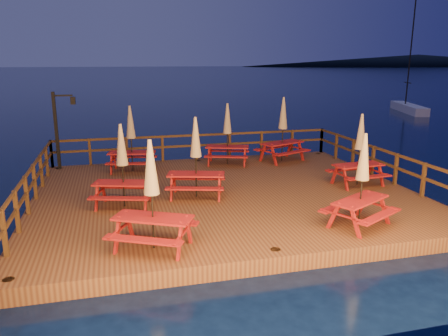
# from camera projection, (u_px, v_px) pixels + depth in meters

# --- Properties ---
(ground) EXTENTS (500.00, 500.00, 0.00)m
(ground) POSITION_uv_depth(u_px,v_px,m) (225.00, 203.00, 14.35)
(ground) COLOR black
(ground) RESTS_ON ground
(deck) EXTENTS (12.00, 10.00, 0.40)m
(deck) POSITION_uv_depth(u_px,v_px,m) (225.00, 197.00, 14.30)
(deck) COLOR #4E2C19
(deck) RESTS_ON ground
(deck_piles) EXTENTS (11.44, 9.44, 1.40)m
(deck_piles) POSITION_uv_depth(u_px,v_px,m) (225.00, 212.00, 14.42)
(deck_piles) COLOR #3A2212
(deck_piles) RESTS_ON ground
(railing) EXTENTS (11.80, 9.75, 1.10)m
(railing) POSITION_uv_depth(u_px,v_px,m) (213.00, 157.00, 15.73)
(railing) COLOR #3A2212
(railing) RESTS_ON deck
(lamp_post) EXTENTS (0.85, 0.18, 3.00)m
(lamp_post) POSITION_uv_depth(u_px,v_px,m) (60.00, 123.00, 16.79)
(lamp_post) COLOR black
(lamp_post) RESTS_ON deck
(headland_right) EXTENTS (230.40, 86.40, 7.00)m
(headland_right) POSITION_uv_depth(u_px,v_px,m) (418.00, 60.00, 274.09)
(headland_right) COLOR black
(headland_right) RESTS_ON ground
(sailboat) EXTENTS (3.28, 6.86, 10.16)m
(sailboat) POSITION_uv_depth(u_px,v_px,m) (408.00, 108.00, 38.61)
(sailboat) COLOR silver
(sailboat) RESTS_ON ground
(picnic_table_0) EXTENTS (2.02, 1.78, 2.51)m
(picnic_table_0) POSITION_uv_depth(u_px,v_px,m) (131.00, 138.00, 16.51)
(picnic_table_0) COLOR maroon
(picnic_table_0) RESTS_ON deck
(picnic_table_1) EXTENTS (2.15, 2.03, 2.43)m
(picnic_table_1) POSITION_uv_depth(u_px,v_px,m) (362.00, 179.00, 11.02)
(picnic_table_1) COLOR maroon
(picnic_table_1) RESTS_ON deck
(picnic_table_2) EXTENTS (2.23, 2.10, 2.52)m
(picnic_table_2) POSITION_uv_depth(u_px,v_px,m) (152.00, 193.00, 9.68)
(picnic_table_2) COLOR maroon
(picnic_table_2) RESTS_ON deck
(picnic_table_3) EXTENTS (2.08, 1.87, 2.51)m
(picnic_table_3) POSITION_uv_depth(u_px,v_px,m) (196.00, 156.00, 13.40)
(picnic_table_3) COLOR maroon
(picnic_table_3) RESTS_ON deck
(picnic_table_4) EXTENTS (1.84, 1.56, 2.44)m
(picnic_table_4) POSITION_uv_depth(u_px,v_px,m) (360.00, 149.00, 14.66)
(picnic_table_4) COLOR maroon
(picnic_table_4) RESTS_ON deck
(picnic_table_5) EXTENTS (2.31, 2.13, 2.67)m
(picnic_table_5) POSITION_uv_depth(u_px,v_px,m) (283.00, 128.00, 18.18)
(picnic_table_5) COLOR maroon
(picnic_table_5) RESTS_ON deck
(picnic_table_6) EXTENTS (2.04, 1.83, 2.44)m
(picnic_table_6) POSITION_uv_depth(u_px,v_px,m) (122.00, 164.00, 12.51)
(picnic_table_6) COLOR maroon
(picnic_table_6) RESTS_ON deck
(picnic_table_7) EXTENTS (2.11, 1.92, 2.48)m
(picnic_table_7) POSITION_uv_depth(u_px,v_px,m) (227.00, 133.00, 17.65)
(picnic_table_7) COLOR maroon
(picnic_table_7) RESTS_ON deck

